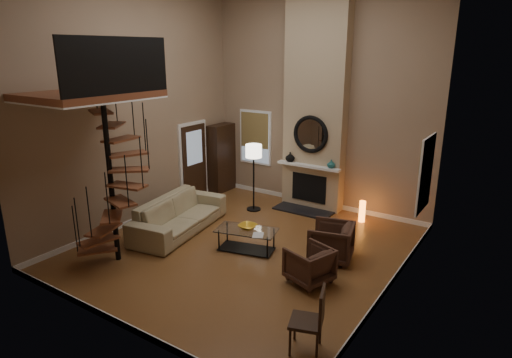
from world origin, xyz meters
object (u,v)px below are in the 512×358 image
Objects in this scene: armchair_near at (335,242)px; side_chair at (313,317)px; hutch at (221,158)px; accent_lamp at (362,212)px; armchair_far at (312,266)px; floor_lamp at (254,156)px; coffee_table at (246,237)px; sofa at (179,214)px.

armchair_near is 0.87× the size of side_chair.
hutch is 3.72× the size of accent_lamp.
armchair_near is 1.12m from armchair_far.
armchair_near is at bearing -26.30° from floor_lamp.
accent_lamp is (4.31, -0.10, -0.70)m from hutch.
coffee_table is at bearing -87.18° from armchair_far.
side_chair reaches higher than armchair_near.
floor_lamp is at bearing -163.71° from accent_lamp.
floor_lamp reaches higher than armchair_near.
armchair_near is at bearing 20.52° from coffee_table.
side_chair is (2.53, -2.09, 0.24)m from coffee_table.
armchair_far is at bearing -10.80° from armchair_near.
armchair_far is 0.42× the size of floor_lamp.
accent_lamp is at bearing -58.91° from sofa.
sofa is 2.75× the size of side_chair.
side_chair is (4.38, -2.08, 0.13)m from sofa.
accent_lamp is (2.61, 0.76, -1.16)m from floor_lamp.
side_chair is (1.11, -4.89, 0.28)m from accent_lamp.
coffee_table is 3.29m from side_chair.
armchair_far is at bearing -36.27° from hutch.
sofa is 3.66× the size of armchair_far.
hutch is 1.15× the size of floor_lamp.
armchair_near is at bearing -26.52° from hutch.
floor_lamp is (-2.92, 2.53, 1.06)m from armchair_far.
floor_lamp is 2.96m from accent_lamp.
floor_lamp is at bearing -27.40° from sofa.
armchair_far is 1.80m from side_chair.
hutch is 4.15m from coffee_table.
sofa is 4.85m from side_chair.
coffee_table is (-1.67, -0.63, -0.07)m from armchair_near.
armchair_far is at bearing -107.30° from sofa.
armchair_far is 4.01m from floor_lamp.
sofa is (1.04, -2.91, -0.55)m from hutch.
hutch is at bearing 137.38° from side_chair.
side_chair is (5.42, -4.99, -0.42)m from hutch.
sofa is at bearing -79.04° from armchair_far.
accent_lamp is (1.42, 2.80, -0.03)m from coffee_table.
sofa reaches higher than accent_lamp.
accent_lamp is at bearing -155.93° from armchair_far.
armchair_near is at bearing -83.38° from accent_lamp.
floor_lamp is 5.63m from side_chair.
armchair_far is at bearing 116.63° from side_chair.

